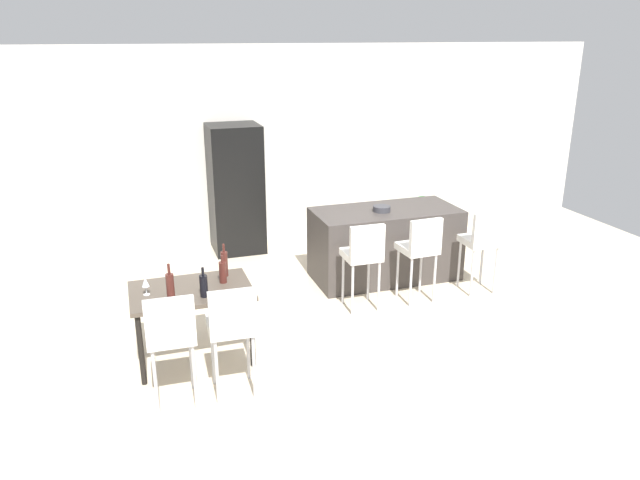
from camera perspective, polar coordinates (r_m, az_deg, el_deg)
ground_plane at (r=6.97m, az=5.55°, el=-6.95°), size 10.00×10.00×0.00m
back_wall at (r=9.30m, az=-1.88°, el=9.19°), size 10.00×0.12×2.90m
kitchen_island at (r=7.82m, az=6.19°, el=-0.35°), size 1.85×0.87×0.92m
bar_chair_left at (r=6.79m, az=4.14°, el=-1.20°), size 0.41×0.41×1.05m
bar_chair_middle at (r=7.08m, az=9.49°, el=-0.56°), size 0.42×0.42×1.05m
bar_chair_right at (r=7.49m, az=15.16°, el=0.13°), size 0.41×0.41×1.05m
dining_table at (r=5.89m, az=-12.09°, el=-5.29°), size 1.14×0.77×0.74m
dining_chair_near at (r=5.18m, az=-13.98°, el=-8.47°), size 0.41×0.41×1.05m
dining_chair_far at (r=5.23m, az=-8.36°, el=-7.81°), size 0.42×0.42×1.05m
wine_bottle_near at (r=6.05m, az=-9.05°, el=-2.20°), size 0.07×0.07×0.34m
wine_bottle_end at (r=5.63m, az=-10.97°, el=-4.25°), size 0.07×0.07×0.29m
wine_bottle_far at (r=5.90m, az=-9.20°, el=-3.00°), size 0.07×0.07×0.28m
wine_bottle_middle at (r=5.60m, az=-14.01°, el=-4.31°), size 0.07×0.07×0.36m
wine_glass_left at (r=5.78m, az=-16.22°, el=-3.89°), size 0.07×0.07×0.17m
refrigerator at (r=8.74m, az=-7.99°, el=4.82°), size 0.72×0.68×1.84m
fruit_bowl at (r=7.58m, az=5.87°, el=2.97°), size 0.22×0.22×0.07m
potted_plant at (r=9.86m, az=9.67°, el=2.78°), size 0.36×0.36×0.56m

